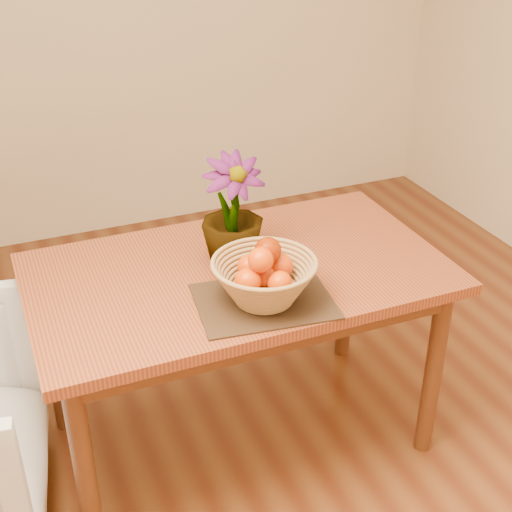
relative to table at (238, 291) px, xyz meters
name	(u,v)px	position (x,y,z in m)	size (l,w,h in m)	color
floor	(271,490)	(0.00, -0.30, -0.66)	(4.50, 4.50, 0.00)	brown
table	(238,291)	(0.00, 0.00, 0.00)	(1.40, 0.80, 0.75)	brown
placemat	(264,301)	(0.00, -0.22, 0.09)	(0.42, 0.31, 0.01)	#352113
wicker_basket	(264,282)	(0.00, -0.22, 0.16)	(0.33, 0.33, 0.13)	#AB8247
orange_pile	(265,266)	(0.00, -0.22, 0.22)	(0.21, 0.20, 0.15)	#D25603
potted_plant	(232,212)	(0.00, 0.05, 0.28)	(0.21, 0.21, 0.38)	#184413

